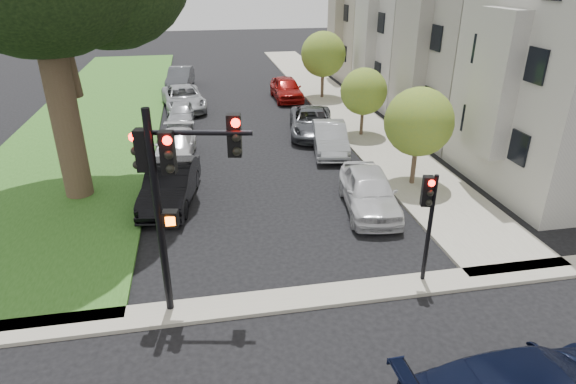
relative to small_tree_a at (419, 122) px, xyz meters
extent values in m
plane|color=black|center=(-6.20, -8.95, -2.84)|extent=(140.00, 140.00, 0.00)
cube|color=#2C5B1A|center=(-15.20, 15.05, -2.78)|extent=(8.00, 44.00, 0.12)
cube|color=#9E9686|center=(0.55, 15.05, -2.78)|extent=(3.50, 44.00, 0.12)
cube|color=#9E9686|center=(-6.20, -6.95, -2.78)|extent=(60.00, 1.00, 0.12)
cube|color=#97948F|center=(2.45, -0.95, 1.66)|extent=(0.70, 2.20, 5.50)
cube|color=black|center=(2.75, -0.95, 2.66)|extent=(0.08, 3.60, 6.00)
cube|color=gray|center=(6.30, 6.55, 2.16)|extent=(7.00, 7.40, 10.00)
cube|color=gray|center=(2.45, 6.55, 1.66)|extent=(0.70, 2.20, 5.50)
cube|color=black|center=(2.75, 6.55, 2.66)|extent=(0.08, 3.60, 6.00)
cube|color=#999490|center=(6.30, 14.05, 2.16)|extent=(7.00, 7.40, 10.00)
cube|color=#999490|center=(2.45, 14.05, 1.66)|extent=(0.70, 2.20, 5.50)
cube|color=black|center=(2.75, 14.05, 2.66)|extent=(0.08, 3.60, 6.00)
cube|color=#A09283|center=(6.30, 21.55, 2.16)|extent=(7.00, 7.40, 10.00)
cube|color=#A09283|center=(2.45, 21.55, 1.66)|extent=(0.70, 2.20, 5.50)
cube|color=black|center=(2.75, 21.55, 2.66)|extent=(0.08, 3.60, 6.00)
cylinder|color=#4E3E28|center=(-13.90, 1.46, 1.07)|extent=(1.07, 1.07, 7.81)
cylinder|color=#4E3E28|center=(0.00, 0.00, -1.82)|extent=(0.20, 0.20, 2.03)
sphere|color=olive|center=(0.00, 0.00, 0.01)|extent=(2.84, 2.84, 2.84)
cylinder|color=#4E3E28|center=(0.00, 6.88, -1.93)|extent=(0.18, 0.18, 1.81)
sphere|color=olive|center=(0.00, 6.88, -0.31)|extent=(2.53, 2.53, 2.53)
cylinder|color=#4E3E28|center=(0.00, 15.73, -1.72)|extent=(0.22, 0.22, 2.24)
sphere|color=olive|center=(0.00, 15.73, 0.29)|extent=(3.13, 3.13, 3.13)
cylinder|color=black|center=(-10.00, -6.75, 0.01)|extent=(0.23, 0.23, 5.69)
cylinder|color=black|center=(-8.80, -6.75, 2.20)|extent=(2.39, 0.60, 0.13)
cube|color=black|center=(-9.62, -6.75, 1.76)|extent=(0.38, 0.34, 1.04)
cube|color=black|center=(-8.03, -6.75, 2.09)|extent=(0.38, 0.34, 1.04)
cube|color=black|center=(-10.22, -6.47, 1.76)|extent=(0.34, 0.38, 1.04)
sphere|color=#FF0C05|center=(-9.62, -6.91, 2.11)|extent=(0.22, 0.22, 0.22)
sphere|color=black|center=(-9.62, -6.91, 1.41)|extent=(0.22, 0.22, 0.22)
cube|color=black|center=(-9.73, -6.75, 0.01)|extent=(0.43, 0.34, 0.42)
cube|color=#FF5905|center=(-9.73, -6.90, 0.01)|extent=(0.24, 0.03, 0.24)
cylinder|color=black|center=(-2.63, -6.75, -1.10)|extent=(0.16, 0.16, 3.48)
cube|color=black|center=(-2.86, -6.75, 0.18)|extent=(0.33, 0.30, 0.87)
sphere|color=#FF0C05|center=(-2.86, -6.88, 0.48)|extent=(0.18, 0.18, 0.18)
imported|color=silver|center=(-2.64, -1.87, -2.04)|extent=(2.51, 4.90, 1.60)
imported|color=#999BA0|center=(-2.42, 4.71, -2.09)|extent=(2.29, 4.73, 1.49)
imported|color=#3F4247|center=(-2.65, 7.71, -2.11)|extent=(3.27, 5.55, 1.45)
imported|color=maroon|center=(-2.60, 15.85, -2.03)|extent=(1.92, 4.72, 1.60)
imported|color=black|center=(-10.17, 0.13, -2.03)|extent=(2.43, 5.06, 1.60)
imported|color=silver|center=(-10.12, 5.22, -2.19)|extent=(2.20, 4.62, 1.30)
imported|color=#999BA0|center=(-9.91, 11.31, -2.19)|extent=(1.76, 3.85, 1.28)
imported|color=#999BA0|center=(-9.80, 14.58, -2.08)|extent=(3.20, 5.74, 1.52)
imported|color=#3F4247|center=(-10.10, 21.01, -2.04)|extent=(2.26, 5.01, 1.60)
camera|label=1|loc=(-8.79, -17.76, 5.68)|focal=30.00mm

